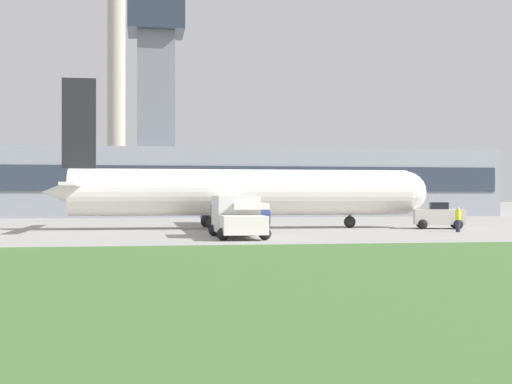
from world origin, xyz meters
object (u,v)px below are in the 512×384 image
Objects in this scene: airplane at (237,193)px; ground_crew_person at (458,219)px; pushback_tug at (439,217)px; baggage_truck at (237,217)px.

ground_crew_person is (13.79, -7.13, -1.76)m from airplane.
pushback_tug is at bearing 80.95° from ground_crew_person.
pushback_tug is 4.90m from ground_crew_person.
airplane is at bearing 171.03° from pushback_tug.
baggage_truck is (-1.45, -10.88, -1.41)m from airplane.
baggage_truck is at bearing -166.18° from ground_crew_person.
airplane reaches higher than ground_crew_person.
airplane is 7.13× the size of pushback_tug.
airplane reaches higher than pushback_tug.
ground_crew_person is (15.24, 3.75, -0.35)m from baggage_truck.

